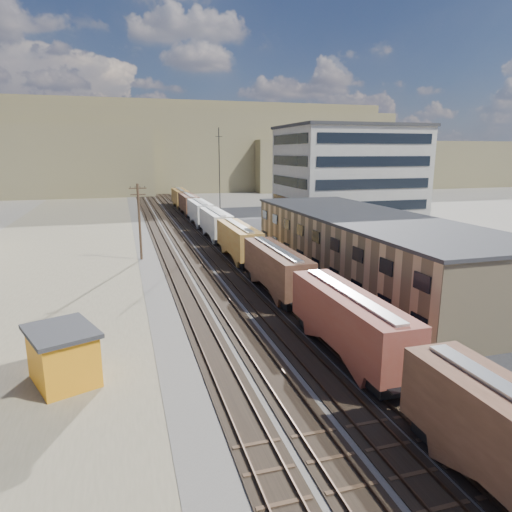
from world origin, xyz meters
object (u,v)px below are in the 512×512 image
object	(u,v)px
utility_pole_north	(139,220)
parked_car_blue	(330,235)
maintenance_shed	(63,355)
freight_train	(226,230)

from	to	relation	value
utility_pole_north	parked_car_blue	xyz separation A→B (m)	(30.49, 6.59, -4.59)
utility_pole_north	maintenance_shed	xyz separation A→B (m)	(-6.08, -32.52, -3.52)
freight_train	utility_pole_north	size ratio (longest dim) A/B	11.97
freight_train	parked_car_blue	world-z (taller)	freight_train
utility_pole_north	parked_car_blue	distance (m)	31.53
utility_pole_north	maintenance_shed	size ratio (longest dim) A/B	1.73
maintenance_shed	freight_train	bearing A→B (deg)	63.07
utility_pole_north	maintenance_shed	distance (m)	33.27
maintenance_shed	parked_car_blue	distance (m)	53.56
freight_train	parked_car_blue	size ratio (longest dim) A/B	23.50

